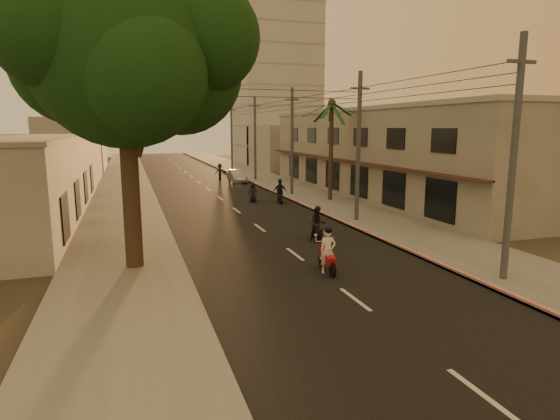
% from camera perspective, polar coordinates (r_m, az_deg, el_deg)
% --- Properties ---
extents(ground, '(160.00, 160.00, 0.00)m').
position_cam_1_polar(ground, '(19.72, 3.81, -6.90)').
color(ground, '#383023').
rests_on(ground, ground).
extents(road, '(10.00, 140.00, 0.02)m').
position_cam_1_polar(road, '(38.58, -7.28, 1.42)').
color(road, black).
rests_on(road, ground).
extents(sidewalk_right, '(5.00, 140.00, 0.12)m').
position_cam_1_polar(sidewalk_right, '(40.62, 3.17, 1.99)').
color(sidewalk_right, slate).
rests_on(sidewalk_right, ground).
extents(sidewalk_left, '(5.00, 140.00, 0.12)m').
position_cam_1_polar(sidewalk_left, '(37.92, -18.48, 0.91)').
color(sidewalk_left, slate).
rests_on(sidewalk_left, ground).
extents(curb_stripe, '(0.20, 60.00, 0.20)m').
position_cam_1_polar(curb_stripe, '(35.15, 2.46, 0.80)').
color(curb_stripe, red).
rests_on(curb_stripe, ground).
extents(shophouse_row, '(8.80, 34.20, 7.30)m').
position_cam_1_polar(shophouse_row, '(41.30, 12.68, 6.90)').
color(shophouse_row, gray).
rests_on(shophouse_row, ground).
extents(left_building, '(8.20, 24.20, 5.20)m').
position_cam_1_polar(left_building, '(32.40, -30.31, 3.11)').
color(left_building, '#A19D91').
rests_on(left_building, ground).
extents(distant_tower, '(12.10, 12.10, 28.00)m').
position_cam_1_polar(distant_tower, '(77.47, -0.62, 16.16)').
color(distant_tower, '#B7B5B2').
rests_on(distant_tower, ground).
extents(broadleaf_tree, '(9.60, 8.70, 12.10)m').
position_cam_1_polar(broadleaf_tree, '(19.83, -17.38, 17.53)').
color(broadleaf_tree, black).
rests_on(broadleaf_tree, ground).
extents(palm_tree, '(5.00, 5.00, 8.20)m').
position_cam_1_polar(palm_tree, '(36.75, 6.33, 12.18)').
color(palm_tree, black).
rests_on(palm_tree, ground).
extents(utility_poles, '(1.20, 48.26, 9.00)m').
position_cam_1_polar(utility_poles, '(39.78, 1.48, 11.18)').
color(utility_poles, '#38383A').
rests_on(utility_poles, ground).
extents(filler_right, '(8.00, 14.00, 6.00)m').
position_cam_1_polar(filler_right, '(66.00, 0.61, 7.66)').
color(filler_right, '#A19D91').
rests_on(filler_right, ground).
extents(filler_left_near, '(8.00, 14.00, 4.40)m').
position_cam_1_polar(filler_left_near, '(52.08, -25.74, 5.15)').
color(filler_left_near, '#A19D91').
rests_on(filler_left_near, ground).
extents(filler_left_far, '(8.00, 14.00, 7.00)m').
position_cam_1_polar(filler_left_far, '(69.88, -23.92, 7.35)').
color(filler_left_far, '#A19D91').
rests_on(filler_left_far, ground).
extents(scooter_red, '(0.79, 1.96, 1.93)m').
position_cam_1_polar(scooter_red, '(18.76, 5.82, -5.14)').
color(scooter_red, black).
rests_on(scooter_red, ground).
extents(scooter_mid_a, '(1.03, 1.84, 1.81)m').
position_cam_1_polar(scooter_mid_a, '(24.01, 4.60, -1.80)').
color(scooter_mid_a, black).
rests_on(scooter_mid_a, ground).
extents(scooter_mid_b, '(1.18, 1.90, 1.88)m').
position_cam_1_polar(scooter_mid_b, '(35.78, -0.02, 2.18)').
color(scooter_mid_b, black).
rests_on(scooter_mid_b, ground).
extents(scooter_far_a, '(0.93, 1.57, 1.56)m').
position_cam_1_polar(scooter_far_a, '(36.46, -3.33, 2.10)').
color(scooter_far_a, black).
rests_on(scooter_far_a, ground).
extents(scooter_far_b, '(1.34, 1.78, 1.77)m').
position_cam_1_polar(scooter_far_b, '(52.99, -7.34, 4.63)').
color(scooter_far_b, black).
rests_on(scooter_far_b, ground).
extents(parked_car, '(1.57, 4.13, 1.34)m').
position_cam_1_polar(parked_car, '(49.55, -5.26, 4.13)').
color(parked_car, '#A1A4AA').
rests_on(parked_car, ground).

